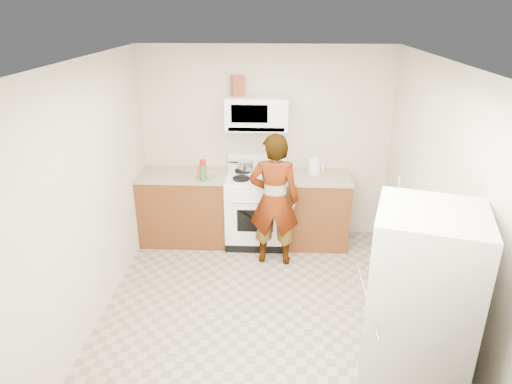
# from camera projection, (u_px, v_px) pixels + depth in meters

# --- Properties ---
(floor) EXTENTS (3.60, 3.60, 0.00)m
(floor) POSITION_uv_depth(u_px,v_px,m) (259.00, 309.00, 4.74)
(floor) COLOR gray
(floor) RESTS_ON ground
(back_wall) EXTENTS (3.20, 0.02, 2.50)m
(back_wall) POSITION_uv_depth(u_px,v_px,m) (265.00, 144.00, 5.92)
(back_wall) COLOR beige
(back_wall) RESTS_ON floor
(right_wall) EXTENTS (0.02, 3.60, 2.50)m
(right_wall) POSITION_uv_depth(u_px,v_px,m) (432.00, 201.00, 4.20)
(right_wall) COLOR beige
(right_wall) RESTS_ON floor
(cabinet_left) EXTENTS (1.12, 0.62, 0.90)m
(cabinet_left) POSITION_uv_depth(u_px,v_px,m) (185.00, 208.00, 5.99)
(cabinet_left) COLOR brown
(cabinet_left) RESTS_ON floor
(counter_left) EXTENTS (1.14, 0.64, 0.03)m
(counter_left) POSITION_uv_depth(u_px,v_px,m) (183.00, 175.00, 5.82)
(counter_left) COLOR tan
(counter_left) RESTS_ON cabinet_left
(cabinet_right) EXTENTS (0.80, 0.62, 0.90)m
(cabinet_right) POSITION_uv_depth(u_px,v_px,m) (316.00, 211.00, 5.92)
(cabinet_right) COLOR brown
(cabinet_right) RESTS_ON floor
(counter_right) EXTENTS (0.82, 0.64, 0.03)m
(counter_right) POSITION_uv_depth(u_px,v_px,m) (318.00, 177.00, 5.74)
(counter_right) COLOR tan
(counter_right) RESTS_ON cabinet_right
(gas_range) EXTENTS (0.76, 0.65, 1.13)m
(gas_range) POSITION_uv_depth(u_px,v_px,m) (256.00, 208.00, 5.93)
(gas_range) COLOR white
(gas_range) RESTS_ON floor
(microwave) EXTENTS (0.76, 0.38, 0.40)m
(microwave) POSITION_uv_depth(u_px,v_px,m) (257.00, 113.00, 5.59)
(microwave) COLOR white
(microwave) RESTS_ON back_wall
(person) EXTENTS (0.61, 0.42, 1.62)m
(person) POSITION_uv_depth(u_px,v_px,m) (274.00, 200.00, 5.33)
(person) COLOR tan
(person) RESTS_ON floor
(fridge) EXTENTS (0.86, 0.86, 1.70)m
(fridge) POSITION_uv_depth(u_px,v_px,m) (417.00, 320.00, 3.24)
(fridge) COLOR silver
(fridge) RESTS_ON floor
(kettle) EXTENTS (0.20, 0.20, 0.19)m
(kettle) POSITION_uv_depth(u_px,v_px,m) (314.00, 167.00, 5.77)
(kettle) COLOR white
(kettle) RESTS_ON counter_right
(jug) EXTENTS (0.18, 0.18, 0.24)m
(jug) POSITION_uv_depth(u_px,v_px,m) (237.00, 86.00, 5.52)
(jug) COLOR brown
(jug) RESTS_ON microwave
(saucepan) EXTENTS (0.24, 0.24, 0.11)m
(saucepan) POSITION_uv_depth(u_px,v_px,m) (246.00, 165.00, 5.89)
(saucepan) COLOR #B2B1B6
(saucepan) RESTS_ON gas_range
(tray) EXTENTS (0.27, 0.20, 0.05)m
(tray) POSITION_uv_depth(u_px,v_px,m) (269.00, 178.00, 5.60)
(tray) COLOR white
(tray) RESTS_ON gas_range
(bottle_spray) EXTENTS (0.10, 0.10, 0.25)m
(bottle_spray) POSITION_uv_depth(u_px,v_px,m) (203.00, 170.00, 5.58)
(bottle_spray) COLOR red
(bottle_spray) RESTS_ON counter_left
(bottle_hot_sauce) EXTENTS (0.06, 0.06, 0.17)m
(bottle_hot_sauce) POSITION_uv_depth(u_px,v_px,m) (200.00, 172.00, 5.63)
(bottle_hot_sauce) COLOR #FD521C
(bottle_hot_sauce) RESTS_ON counter_left
(bottle_green_cap) EXTENTS (0.08, 0.08, 0.19)m
(bottle_green_cap) POSITION_uv_depth(u_px,v_px,m) (203.00, 174.00, 5.53)
(bottle_green_cap) COLOR #178129
(bottle_green_cap) RESTS_ON counter_left
(pot_lid) EXTENTS (0.33, 0.33, 0.01)m
(pot_lid) POSITION_uv_depth(u_px,v_px,m) (206.00, 177.00, 5.67)
(pot_lid) COLOR silver
(pot_lid) RESTS_ON counter_left
(broom) EXTENTS (0.20, 0.18, 1.17)m
(broom) POSITION_uv_depth(u_px,v_px,m) (399.00, 221.00, 5.31)
(broom) COLOR white
(broom) RESTS_ON floor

